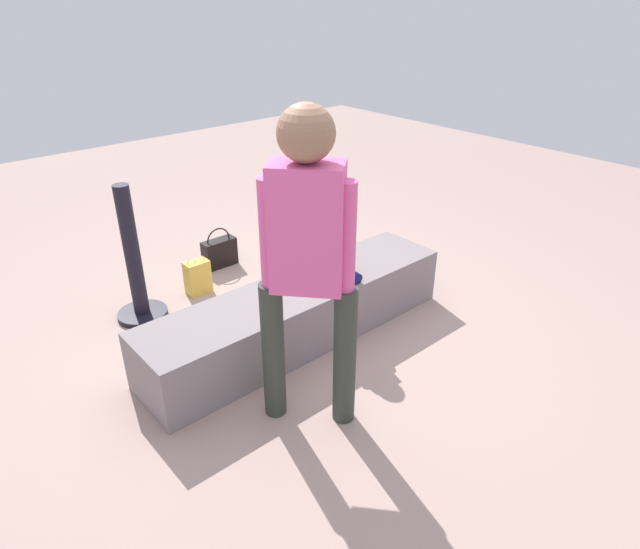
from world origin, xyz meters
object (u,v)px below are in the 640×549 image
object	(u,v)px
cake_box_white	(282,239)
handbag_black_leather	(220,252)
water_bottle_near_gift	(288,254)
adult_standing	(307,248)
child_seated	(331,248)
gift_bag	(198,277)
party_cup_red	(323,261)
cake_plate	(289,279)

from	to	relation	value
cake_box_white	handbag_black_leather	bearing A→B (deg)	179.97
water_bottle_near_gift	adult_standing	bearing A→B (deg)	-124.38
child_seated	cake_box_white	bearing A→B (deg)	66.36
gift_bag	party_cup_red	bearing A→B (deg)	-15.56
gift_bag	child_seated	bearing A→B (deg)	-65.93
water_bottle_near_gift	cake_box_white	distance (m)	0.42
cake_plate	water_bottle_near_gift	xyz separation A→B (m)	(0.65, 0.87, -0.33)
adult_standing	cake_plate	distance (m)	1.05
gift_bag	cake_box_white	world-z (taller)	gift_bag
water_bottle_near_gift	handbag_black_leather	size ratio (longest dim) A/B	0.57
cake_plate	water_bottle_near_gift	world-z (taller)	cake_plate
cake_box_white	handbag_black_leather	world-z (taller)	handbag_black_leather
gift_bag	cake_box_white	distance (m)	1.10
gift_bag	party_cup_red	size ratio (longest dim) A/B	3.43
child_seated	party_cup_red	size ratio (longest dim) A/B	5.36
gift_bag	party_cup_red	distance (m)	1.10
party_cup_red	cake_plate	bearing A→B (deg)	-143.50
cake_plate	party_cup_red	size ratio (longest dim) A/B	2.49
adult_standing	gift_bag	world-z (taller)	adult_standing
cake_plate	water_bottle_near_gift	bearing A→B (deg)	52.97
gift_bag	cake_box_white	size ratio (longest dim) A/B	1.09
adult_standing	cake_plate	world-z (taller)	adult_standing
cake_box_white	handbag_black_leather	size ratio (longest dim) A/B	0.80
child_seated	adult_standing	xyz separation A→B (m)	(-0.71, -0.61, 0.43)
child_seated	water_bottle_near_gift	size ratio (longest dim) A/B	2.40
adult_standing	cake_box_white	world-z (taller)	adult_standing
child_seated	gift_bag	size ratio (longest dim) A/B	1.56
water_bottle_near_gift	handbag_black_leather	world-z (taller)	handbag_black_leather
cake_plate	cake_box_white	xyz separation A→B (m)	(0.86, 1.23, -0.37)
water_bottle_near_gift	handbag_black_leather	distance (m)	0.59
adult_standing	party_cup_red	size ratio (longest dim) A/B	19.19
child_seated	cake_box_white	world-z (taller)	child_seated
handbag_black_leather	cake_plate	bearing A→B (deg)	-98.76
child_seated	water_bottle_near_gift	bearing A→B (deg)	68.97
water_bottle_near_gift	party_cup_red	bearing A→B (deg)	-47.13
adult_standing	party_cup_red	distance (m)	2.13
party_cup_red	adult_standing	bearing A→B (deg)	-133.60
adult_standing	gift_bag	size ratio (longest dim) A/B	5.60
adult_standing	water_bottle_near_gift	world-z (taller)	adult_standing
party_cup_red	gift_bag	bearing A→B (deg)	164.44
cake_plate	cake_box_white	bearing A→B (deg)	54.84
water_bottle_near_gift	cake_box_white	xyz separation A→B (m)	(0.21, 0.36, -0.03)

